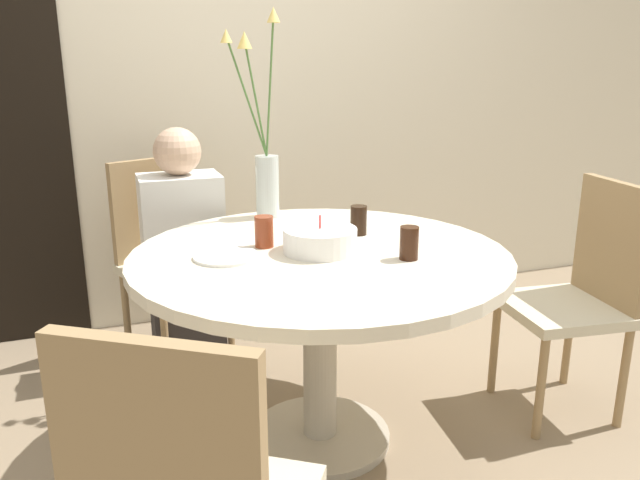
% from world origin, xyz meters
% --- Properties ---
extents(ground_plane, '(16.00, 16.00, 0.00)m').
position_xyz_m(ground_plane, '(0.00, 0.00, 0.00)').
color(ground_plane, '#89755B').
extents(wall_back, '(8.00, 0.05, 2.60)m').
position_xyz_m(wall_back, '(0.00, 1.33, 1.30)').
color(wall_back, beige).
rests_on(wall_back, ground_plane).
extents(dining_table, '(1.26, 1.26, 0.71)m').
position_xyz_m(dining_table, '(0.00, 0.00, 0.59)').
color(dining_table, beige).
rests_on(dining_table, ground_plane).
extents(chair_left_flank, '(0.53, 0.53, 0.90)m').
position_xyz_m(chair_left_flank, '(-0.41, 0.93, 0.51)').
color(chair_left_flank, beige).
rests_on(chair_left_flank, ground_plane).
extents(chair_far_back, '(0.45, 0.45, 0.90)m').
position_xyz_m(chair_far_back, '(1.01, -0.13, 0.51)').
color(chair_far_back, beige).
rests_on(chair_far_back, ground_plane).
extents(birthday_cake, '(0.25, 0.25, 0.12)m').
position_xyz_m(birthday_cake, '(-0.00, 0.00, 0.75)').
color(birthday_cake, white).
rests_on(birthday_cake, dining_table).
extents(flower_vase, '(0.22, 0.15, 0.80)m').
position_xyz_m(flower_vase, '(-0.04, 0.52, 0.95)').
color(flower_vase, silver).
rests_on(flower_vase, dining_table).
extents(side_plate, '(0.21, 0.21, 0.01)m').
position_xyz_m(side_plate, '(-0.31, 0.04, 0.72)').
color(side_plate, white).
rests_on(side_plate, dining_table).
extents(drink_glass_0, '(0.06, 0.06, 0.11)m').
position_xyz_m(drink_glass_0, '(0.24, -0.17, 0.77)').
color(drink_glass_0, '#33190C').
rests_on(drink_glass_0, dining_table).
extents(drink_glass_1, '(0.06, 0.06, 0.11)m').
position_xyz_m(drink_glass_1, '(0.21, 0.15, 0.77)').
color(drink_glass_1, black).
rests_on(drink_glass_1, dining_table).
extents(drink_glass_2, '(0.06, 0.06, 0.11)m').
position_xyz_m(drink_glass_2, '(-0.16, 0.12, 0.77)').
color(drink_glass_2, maroon).
rests_on(drink_glass_2, dining_table).
extents(person_woman, '(0.34, 0.24, 1.06)m').
position_xyz_m(person_woman, '(-0.35, 0.79, 0.50)').
color(person_woman, '#383333').
rests_on(person_woman, ground_plane).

